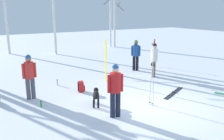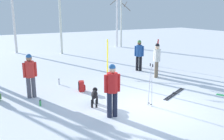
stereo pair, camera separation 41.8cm
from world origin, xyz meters
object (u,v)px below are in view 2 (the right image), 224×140
(person_0, at_px, (139,53))
(birch_tree_3, at_px, (12,2))
(person_1, at_px, (112,87))
(birch_tree_5, at_px, (117,12))
(birch_tree_6, at_px, (121,17))
(ski_pair_planted_1, at_px, (158,55))
(water_bottle_0, at_px, (59,82))
(ski_poles_0, at_px, (151,84))
(dog, at_px, (95,95))
(water_bottle_1, at_px, (40,103))
(ski_poles_1, at_px, (157,54))
(backpack_1, at_px, (82,86))
(ski_pair_planted_2, at_px, (107,61))
(ski_pair_lying_1, at_px, (175,94))
(birch_tree_4, at_px, (60,13))
(person_3, at_px, (157,58))
(person_2, at_px, (30,73))

(person_0, height_order, birch_tree_3, birch_tree_3)
(person_1, bearing_deg, birch_tree_5, 60.39)
(birch_tree_3, xyz_separation_m, birch_tree_6, (9.05, -0.95, -1.17))
(person_0, xyz_separation_m, ski_pair_planted_1, (0.91, -0.48, -0.11))
(person_1, relative_size, water_bottle_0, 6.31)
(ski_poles_0, bearing_deg, dog, 150.25)
(birch_tree_6, bearing_deg, person_1, -121.13)
(water_bottle_1, xyz_separation_m, birch_tree_6, (9.78, 11.18, 2.63))
(birch_tree_6, bearing_deg, ski_poles_1, -105.34)
(ski_poles_1, xyz_separation_m, backpack_1, (-5.68, -2.29, -0.52))
(person_0, distance_m, ski_poles_1, 1.63)
(ski_pair_planted_2, height_order, ski_pair_lying_1, ski_pair_planted_2)
(ski_pair_lying_1, bearing_deg, birch_tree_4, 96.36)
(ski_poles_1, relative_size, birch_tree_3, 0.18)
(dog, relative_size, ski_poles_0, 0.53)
(person_0, distance_m, water_bottle_1, 6.65)
(ski_pair_planted_1, xyz_separation_m, ski_pair_lying_1, (-1.84, -3.48, -0.86))
(ski_poles_0, relative_size, backpack_1, 3.46)
(ski_pair_planted_2, distance_m, ski_poles_1, 4.34)
(ski_pair_lying_1, bearing_deg, person_3, 68.79)
(water_bottle_0, bearing_deg, ski_pair_lying_1, -42.71)
(water_bottle_1, height_order, birch_tree_5, birch_tree_5)
(backpack_1, bearing_deg, ski_pair_lying_1, -33.18)
(ski_pair_planted_1, xyz_separation_m, birch_tree_4, (-3.11, 7.91, 2.26))
(ski_pair_planted_2, xyz_separation_m, birch_tree_3, (-2.77, 10.49, 2.90))
(person_1, bearing_deg, water_bottle_1, 132.74)
(birch_tree_3, bearing_deg, ski_poles_0, -78.94)
(water_bottle_1, relative_size, birch_tree_5, 0.04)
(dog, bearing_deg, person_0, 39.55)
(ski_pair_lying_1, height_order, backpack_1, backpack_1)
(ski_pair_planted_1, xyz_separation_m, birch_tree_5, (2.51, 9.17, 2.23))
(person_3, relative_size, water_bottle_1, 7.52)
(birch_tree_3, bearing_deg, birch_tree_5, -4.81)
(water_bottle_0, xyz_separation_m, birch_tree_4, (2.49, 7.91, 3.00))
(person_2, xyz_separation_m, water_bottle_0, (1.41, 1.19, -0.85))
(ski_pair_lying_1, xyz_separation_m, ski_poles_0, (-1.63, -0.54, 0.80))
(person_3, xyz_separation_m, ski_poles_1, (1.56, 1.99, -0.24))
(backpack_1, bearing_deg, person_0, 24.43)
(dog, distance_m, birch_tree_5, 14.69)
(person_3, bearing_deg, water_bottle_0, 167.09)
(dog, bearing_deg, water_bottle_1, 154.92)
(person_3, relative_size, ski_poles_1, 1.25)
(person_0, xyz_separation_m, birch_tree_6, (3.77, 8.47, 1.75))
(person_0, bearing_deg, ski_pair_planted_1, -27.87)
(person_0, xyz_separation_m, dog, (-4.27, -3.53, -0.59))
(ski_pair_planted_1, bearing_deg, ski_poles_1, 54.33)
(person_0, distance_m, ski_pair_planted_2, 2.73)
(water_bottle_0, relative_size, birch_tree_6, 0.05)
(birch_tree_5, bearing_deg, birch_tree_3, 175.19)
(person_1, relative_size, person_2, 1.00)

